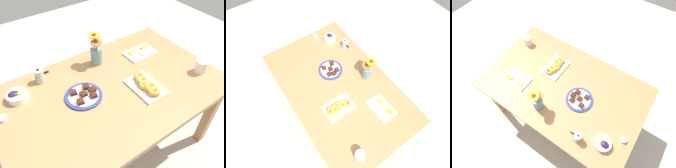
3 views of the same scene
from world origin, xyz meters
The scene contains 10 objects.
ground_plane centered at (0.00, 0.00, 0.00)m, with size 6.00×6.00×0.00m, color #B7B2A8.
dining_table centered at (0.00, 0.00, 0.65)m, with size 1.60×1.00×0.74m.
coffee_mug centered at (0.66, -0.24, 0.79)m, with size 0.12×0.09×0.10m.
grape_bowl centered at (-0.58, 0.28, 0.77)m, with size 0.14×0.14×0.07m.
cheese_platter centered at (0.44, 0.21, 0.75)m, with size 0.26×0.17×0.03m.
croissant_platter centered at (0.20, -0.13, 0.76)m, with size 0.19×0.29×0.05m.
jam_cup_honey centered at (-0.71, 0.16, 0.76)m, with size 0.05×0.05×0.03m.
dessert_plate centered at (-0.20, 0.04, 0.75)m, with size 0.25×0.25×0.05m.
flower_vase centered at (0.07, 0.31, 0.83)m, with size 0.10×0.13×0.25m.
moka_pot centered at (-0.38, 0.36, 0.79)m, with size 0.11×0.07×0.12m.
Camera 3 is at (-0.49, 0.72, 2.24)m, focal length 28.00 mm.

